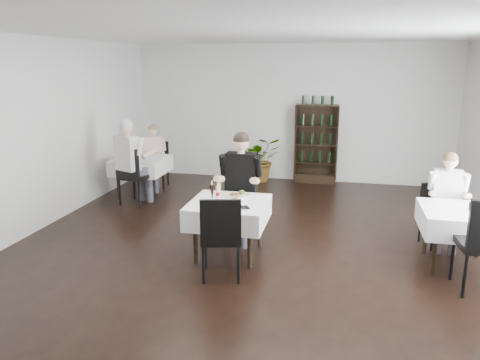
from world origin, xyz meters
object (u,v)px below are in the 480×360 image
potted_tree (260,159)px  diner_main (240,179)px  wine_shelf (316,145)px  main_table (229,212)px

potted_tree → diner_main: bearing=-84.7°
wine_shelf → potted_tree: 1.26m
wine_shelf → diner_main: size_ratio=1.08×
wine_shelf → main_table: wine_shelf is taller
diner_main → main_table: bearing=-92.4°
wine_shelf → diner_main: 3.82m
main_table → diner_main: bearing=87.6°
wine_shelf → diner_main: wine_shelf is taller
potted_tree → diner_main: diner_main is taller
potted_tree → diner_main: (0.34, -3.60, 0.44)m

